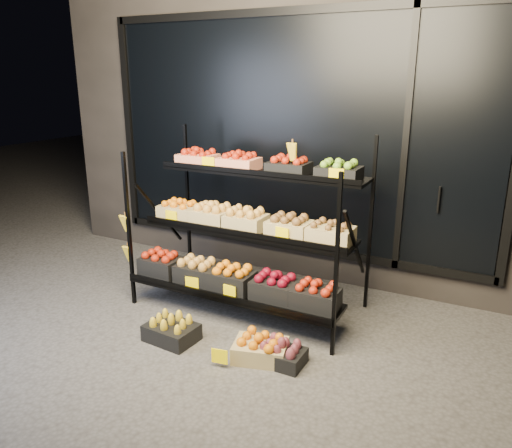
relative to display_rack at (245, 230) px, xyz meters
The scene contains 7 objects.
ground 0.99m from the display_rack, 89.60° to the right, with size 24.00×24.00×0.00m, color #514F4C.
building 2.21m from the display_rack, 89.87° to the left, with size 6.00×2.08×3.50m.
display_rack is the anchor object (origin of this frame).
tag_floor_b 1.28m from the display_rack, 72.17° to the right, with size 0.13×0.01×0.12m, color #FFDC00.
floor_crate_midleft 1.11m from the display_rack, 107.27° to the right, with size 0.44×0.34×0.21m.
floor_crate_midright 1.15m from the display_rack, 53.81° to the right, with size 0.48×0.40×0.21m.
floor_crate_right 1.24m from the display_rack, 45.21° to the right, with size 0.36×0.26×0.19m.
Camera 1 is at (2.11, -3.25, 2.19)m, focal length 35.00 mm.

